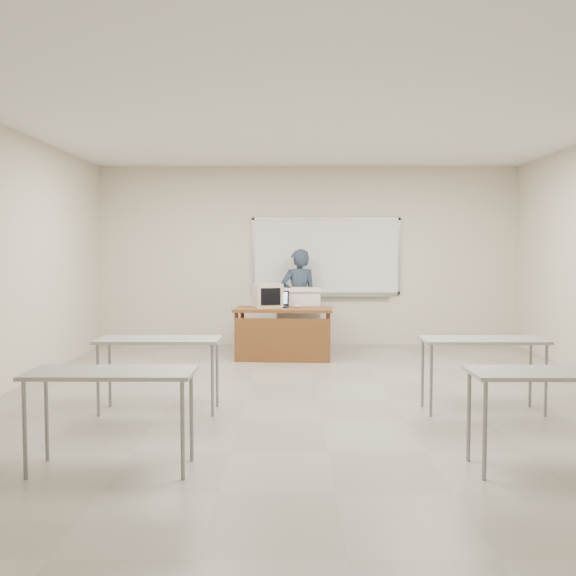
{
  "coord_description": "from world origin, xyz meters",
  "views": [
    {
      "loc": [
        -0.3,
        -6.78,
        1.6
      ],
      "look_at": [
        -0.33,
        2.2,
        1.07
      ],
      "focal_mm": 40.0,
      "sensor_mm": 36.0,
      "label": 1
    }
  ],
  "objects_px": {
    "crt_monitor": "(267,296)",
    "keyboard": "(307,288)",
    "instructor_desk": "(284,323)",
    "presenter": "(299,298)",
    "mouse": "(297,306)",
    "podium": "(297,320)",
    "laptop": "(277,303)",
    "whiteboard": "(326,257)"
  },
  "relations": [
    {
      "from": "presenter",
      "to": "podium",
      "type": "bearing_deg",
      "value": 71.45
    },
    {
      "from": "podium",
      "to": "presenter",
      "type": "distance_m",
      "value": 0.59
    },
    {
      "from": "mouse",
      "to": "laptop",
      "type": "bearing_deg",
      "value": 177.96
    },
    {
      "from": "podium",
      "to": "mouse",
      "type": "relative_size",
      "value": 9.49
    },
    {
      "from": "crt_monitor",
      "to": "keyboard",
      "type": "xyz_separation_m",
      "value": [
        0.6,
        0.35,
        0.09
      ]
    },
    {
      "from": "whiteboard",
      "to": "presenter",
      "type": "xyz_separation_m",
      "value": [
        -0.46,
        -0.27,
        -0.67
      ]
    },
    {
      "from": "crt_monitor",
      "to": "presenter",
      "type": "xyz_separation_m",
      "value": [
        0.49,
        0.97,
        -0.12
      ]
    },
    {
      "from": "instructor_desk",
      "to": "keyboard",
      "type": "bearing_deg",
      "value": 63.14
    },
    {
      "from": "mouse",
      "to": "keyboard",
      "type": "distance_m",
      "value": 0.51
    },
    {
      "from": "mouse",
      "to": "podium",
      "type": "bearing_deg",
      "value": 107.27
    },
    {
      "from": "laptop",
      "to": "podium",
      "type": "bearing_deg",
      "value": 62.21
    },
    {
      "from": "whiteboard",
      "to": "mouse",
      "type": "height_order",
      "value": "whiteboard"
    },
    {
      "from": "crt_monitor",
      "to": "laptop",
      "type": "relative_size",
      "value": 1.34
    },
    {
      "from": "podium",
      "to": "laptop",
      "type": "bearing_deg",
      "value": -130.1
    },
    {
      "from": "instructor_desk",
      "to": "laptop",
      "type": "relative_size",
      "value": 4.43
    },
    {
      "from": "crt_monitor",
      "to": "mouse",
      "type": "xyz_separation_m",
      "value": [
        0.45,
        -0.08,
        -0.15
      ]
    },
    {
      "from": "instructor_desk",
      "to": "mouse",
      "type": "relative_size",
      "value": 13.63
    },
    {
      "from": "instructor_desk",
      "to": "podium",
      "type": "height_order",
      "value": "podium"
    },
    {
      "from": "podium",
      "to": "presenter",
      "type": "height_order",
      "value": "presenter"
    },
    {
      "from": "keyboard",
      "to": "mouse",
      "type": "bearing_deg",
      "value": -104.22
    },
    {
      "from": "podium",
      "to": "laptop",
      "type": "relative_size",
      "value": 3.08
    },
    {
      "from": "mouse",
      "to": "whiteboard",
      "type": "bearing_deg",
      "value": 86.5
    },
    {
      "from": "instructor_desk",
      "to": "laptop",
      "type": "distance_m",
      "value": 0.39
    },
    {
      "from": "instructor_desk",
      "to": "keyboard",
      "type": "relative_size",
      "value": 3.1
    },
    {
      "from": "crt_monitor",
      "to": "mouse",
      "type": "bearing_deg",
      "value": -24.78
    },
    {
      "from": "presenter",
      "to": "instructor_desk",
      "type": "bearing_deg",
      "value": 64.59
    },
    {
      "from": "instructor_desk",
      "to": "mouse",
      "type": "height_order",
      "value": "mouse"
    },
    {
      "from": "mouse",
      "to": "keyboard",
      "type": "height_order",
      "value": "keyboard"
    },
    {
      "from": "podium",
      "to": "presenter",
      "type": "xyz_separation_m",
      "value": [
        0.04,
        0.5,
        0.31
      ]
    },
    {
      "from": "crt_monitor",
      "to": "presenter",
      "type": "bearing_deg",
      "value": 48.14
    },
    {
      "from": "laptop",
      "to": "keyboard",
      "type": "distance_m",
      "value": 0.59
    },
    {
      "from": "instructor_desk",
      "to": "whiteboard",
      "type": "bearing_deg",
      "value": 68.43
    },
    {
      "from": "mouse",
      "to": "keyboard",
      "type": "bearing_deg",
      "value": 88.04
    },
    {
      "from": "instructor_desk",
      "to": "crt_monitor",
      "type": "distance_m",
      "value": 0.51
    },
    {
      "from": "whiteboard",
      "to": "laptop",
      "type": "height_order",
      "value": "whiteboard"
    },
    {
      "from": "whiteboard",
      "to": "laptop",
      "type": "bearing_deg",
      "value": -123.41
    },
    {
      "from": "laptop",
      "to": "presenter",
      "type": "distance_m",
      "value": 1.0
    },
    {
      "from": "instructor_desk",
      "to": "crt_monitor",
      "type": "xyz_separation_m",
      "value": [
        -0.25,
        0.24,
        0.38
      ]
    },
    {
      "from": "crt_monitor",
      "to": "presenter",
      "type": "distance_m",
      "value": 1.09
    },
    {
      "from": "crt_monitor",
      "to": "keyboard",
      "type": "height_order",
      "value": "crt_monitor"
    },
    {
      "from": "mouse",
      "to": "presenter",
      "type": "height_order",
      "value": "presenter"
    },
    {
      "from": "crt_monitor",
      "to": "laptop",
      "type": "bearing_deg",
      "value": -4.06
    }
  ]
}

